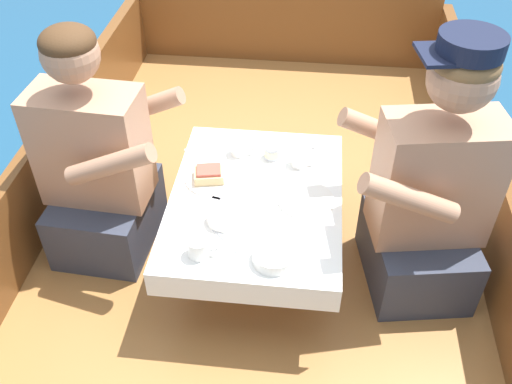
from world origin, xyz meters
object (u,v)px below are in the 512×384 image
at_px(person_port, 98,168).
at_px(sandwich, 209,174).
at_px(coffee_cup_center, 240,147).
at_px(tin_can, 272,152).
at_px(person_starboard, 430,195).
at_px(coffee_cup_port, 300,158).
at_px(coffee_cup_starboard, 199,247).

relative_size(person_port, sandwich, 7.66).
distance_m(coffee_cup_center, tin_can, 0.13).
bearing_deg(person_starboard, person_port, -13.15).
height_order(person_starboard, tin_can, person_starboard).
xyz_separation_m(person_starboard, tin_can, (-0.58, 0.26, -0.05)).
bearing_deg(coffee_cup_port, person_port, -168.77).
bearing_deg(coffee_cup_center, person_port, -159.22).
bearing_deg(sandwich, tin_can, 37.37).
bearing_deg(coffee_cup_center, coffee_cup_port, -10.65).
bearing_deg(tin_can, person_starboard, -23.99).
distance_m(person_starboard, sandwich, 0.81).
bearing_deg(person_starboard, coffee_cup_starboard, 11.11).
height_order(coffee_cup_starboard, tin_can, coffee_cup_starboard).
xyz_separation_m(person_port, tin_can, (0.66, 0.19, -0.01)).
bearing_deg(sandwich, coffee_cup_center, 62.87).
bearing_deg(coffee_cup_starboard, tin_can, 70.78).
distance_m(person_port, coffee_cup_center, 0.56).
height_order(person_port, tin_can, person_port).
relative_size(sandwich, coffee_cup_starboard, 1.22).
xyz_separation_m(coffee_cup_port, coffee_cup_center, (-0.25, 0.05, -0.00)).
bearing_deg(sandwich, coffee_cup_starboard, -85.01).
xyz_separation_m(person_starboard, coffee_cup_center, (-0.71, 0.27, -0.04)).
relative_size(person_starboard, coffee_cup_starboard, 9.98).
height_order(coffee_cup_center, tin_can, coffee_cup_center).
xyz_separation_m(person_starboard, coffee_cup_starboard, (-0.77, -0.30, -0.04)).
height_order(person_port, coffee_cup_port, person_port).
relative_size(person_port, coffee_cup_starboard, 9.30).
xyz_separation_m(sandwich, tin_can, (0.23, 0.17, -0.00)).
xyz_separation_m(person_port, coffee_cup_starboard, (0.46, -0.37, -0.00)).
bearing_deg(coffee_cup_port, sandwich, -157.88).
height_order(coffee_cup_starboard, coffee_cup_center, coffee_cup_starboard).
xyz_separation_m(person_port, sandwich, (0.43, 0.01, -0.00)).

